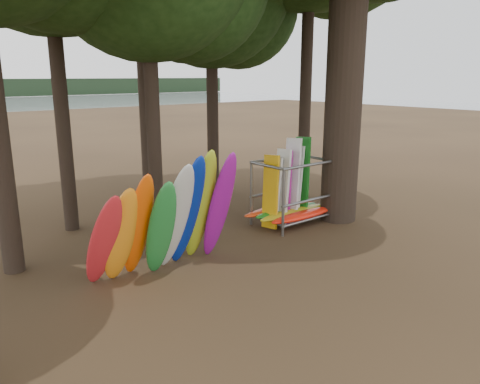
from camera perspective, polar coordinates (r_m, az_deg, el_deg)
ground at (r=13.25m, az=2.49°, el=-7.44°), size 120.00×120.00×0.00m
kayak_row at (r=11.61m, az=-8.78°, el=-3.43°), size 3.95×1.73×3.22m
storage_rack at (r=15.63m, az=6.26°, el=-0.29°), size 3.20×1.61×2.87m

